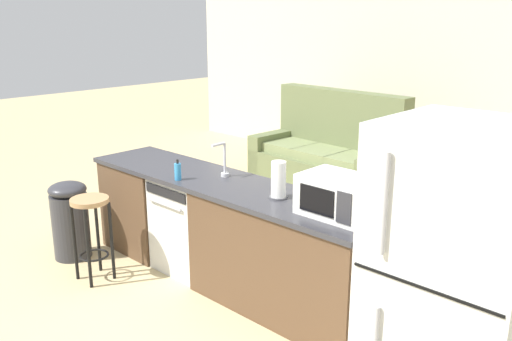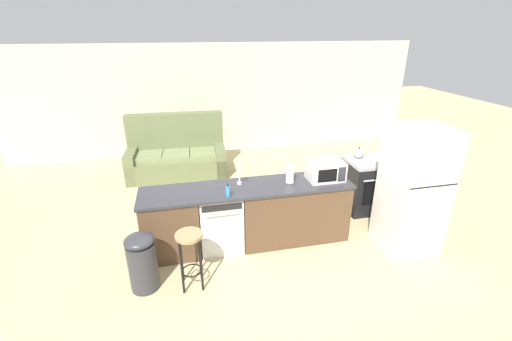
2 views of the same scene
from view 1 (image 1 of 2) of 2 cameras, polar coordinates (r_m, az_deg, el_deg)
The scene contains 13 objects.
ground_plane at distance 4.90m, azimuth -4.49°, elevation -10.90°, with size 24.00×24.00×0.00m, color tan.
wall_back at distance 7.76m, azimuth 20.78°, elevation 8.22°, with size 10.00×0.06×2.60m.
kitchen_counter at distance 4.56m, azimuth -2.56°, elevation -7.16°, with size 2.94×0.66×0.90m.
dishwasher at distance 4.90m, azimuth -6.58°, elevation -5.56°, with size 0.58×0.61×0.84m.
refrigerator at distance 2.86m, azimuth 20.04°, elevation -12.83°, with size 0.72×0.73×1.76m.
microwave at distance 3.71m, azimuth 8.65°, elevation -2.63°, with size 0.50×0.37×0.28m.
sink_faucet at distance 4.55m, azimuth -3.44°, elevation 0.92°, with size 0.07×0.17×0.30m.
paper_towel_roll at distance 4.01m, azimuth 2.39°, elevation -1.04°, with size 0.14×0.14×0.28m.
soap_bottle at distance 4.52m, azimuth -8.24°, elevation -0.10°, with size 0.06×0.06×0.18m.
kettle at distance 3.94m, azimuth 25.25°, elevation -3.72°, with size 0.21×0.17×0.19m.
bar_stool at distance 4.81m, azimuth -16.95°, elevation -5.13°, with size 0.32×0.32×0.74m.
trash_bin at distance 5.38m, azimuth -18.98°, elevation -4.86°, with size 0.35×0.35×0.74m.
couch at distance 7.27m, azimuth 7.75°, elevation 1.37°, with size 2.04×1.00×1.27m.
Camera 1 is at (3.26, -2.91, 2.21)m, focal length 38.00 mm.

